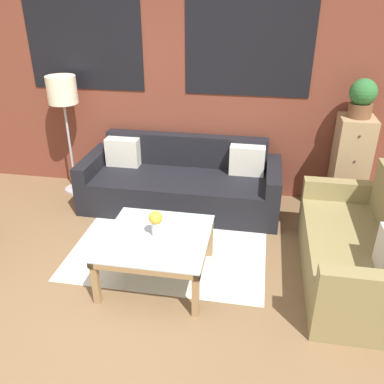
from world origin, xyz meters
The scene contains 10 objects.
ground_plane centered at (0.00, 0.00, 0.00)m, with size 16.00×16.00×0.00m, color brown.
wall_back_brick centered at (0.00, 2.44, 1.41)m, with size 8.40×0.09×2.80m.
rug centered at (0.34, 1.18, 0.00)m, with size 1.92×1.72×0.00m.
couch_dark centered at (0.27, 1.95, 0.28)m, with size 2.28×0.88×0.78m.
settee_vintage centered at (2.08, 0.83, 0.31)m, with size 0.80×1.64×0.92m.
coffee_table centered at (0.34, 0.56, 0.37)m, with size 0.90×0.90×0.43m.
floor_lamp centered at (-1.16, 2.11, 1.23)m, with size 0.34×0.34×1.45m.
drawer_cabinet centered at (2.17, 2.16, 0.56)m, with size 0.37×0.42×1.13m.
potted_plant centered at (2.17, 2.16, 1.34)m, with size 0.28×0.28×0.41m.
flower_vase centered at (0.33, 0.59, 0.57)m, with size 0.12×0.12×0.23m.
Camera 1 is at (1.16, -2.29, 2.37)m, focal length 38.00 mm.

